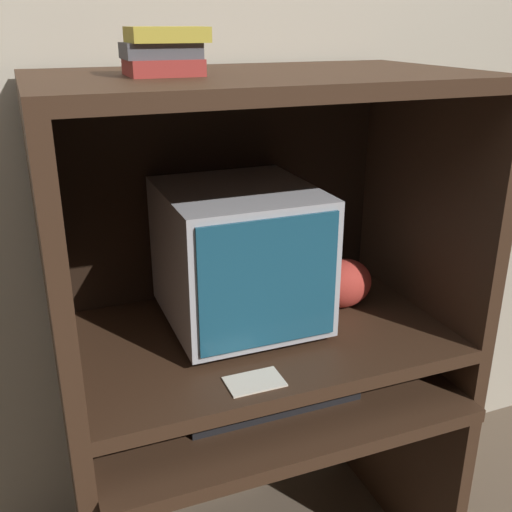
% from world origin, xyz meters
% --- Properties ---
extents(wall_back, '(6.00, 0.06, 2.60)m').
position_xyz_m(wall_back, '(0.00, 0.67, 1.30)').
color(wall_back, '#B2A893').
rests_on(wall_back, ground_plane).
extents(desk_base, '(1.03, 0.65, 0.66)m').
position_xyz_m(desk_base, '(0.00, 0.26, 0.43)').
color(desk_base, '#382316').
rests_on(desk_base, ground_plane).
extents(desk_monitor_shelf, '(1.03, 0.61, 0.15)m').
position_xyz_m(desk_monitor_shelf, '(0.00, 0.30, 0.78)').
color(desk_monitor_shelf, '#382316').
rests_on(desk_monitor_shelf, desk_base).
extents(hutch_upper, '(1.03, 0.61, 0.65)m').
position_xyz_m(hutch_upper, '(0.00, 0.34, 1.24)').
color(hutch_upper, '#382316').
rests_on(hutch_upper, desk_monitor_shelf).
extents(crt_monitor, '(0.38, 0.42, 0.37)m').
position_xyz_m(crt_monitor, '(-0.03, 0.37, 1.00)').
color(crt_monitor, '#B2B2B7').
rests_on(crt_monitor, desk_monitor_shelf).
extents(keyboard, '(0.45, 0.16, 0.03)m').
position_xyz_m(keyboard, '(-0.02, 0.19, 0.68)').
color(keyboard, black).
rests_on(keyboard, desk_base).
extents(mouse, '(0.07, 0.05, 0.03)m').
position_xyz_m(mouse, '(0.28, 0.19, 0.68)').
color(mouse, '#28282B').
rests_on(mouse, desk_base).
extents(snack_bag, '(0.17, 0.13, 0.14)m').
position_xyz_m(snack_bag, '(0.27, 0.35, 0.88)').
color(snack_bag, '#BC382D').
rests_on(snack_bag, desk_monitor_shelf).
extents(book_stack, '(0.17, 0.14, 0.10)m').
position_xyz_m(book_stack, '(-0.22, 0.30, 1.51)').
color(book_stack, maroon).
rests_on(book_stack, hutch_upper).
extents(paper_card, '(0.13, 0.08, 0.00)m').
position_xyz_m(paper_card, '(-0.10, 0.08, 0.81)').
color(paper_card, beige).
rests_on(paper_card, desk_monitor_shelf).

